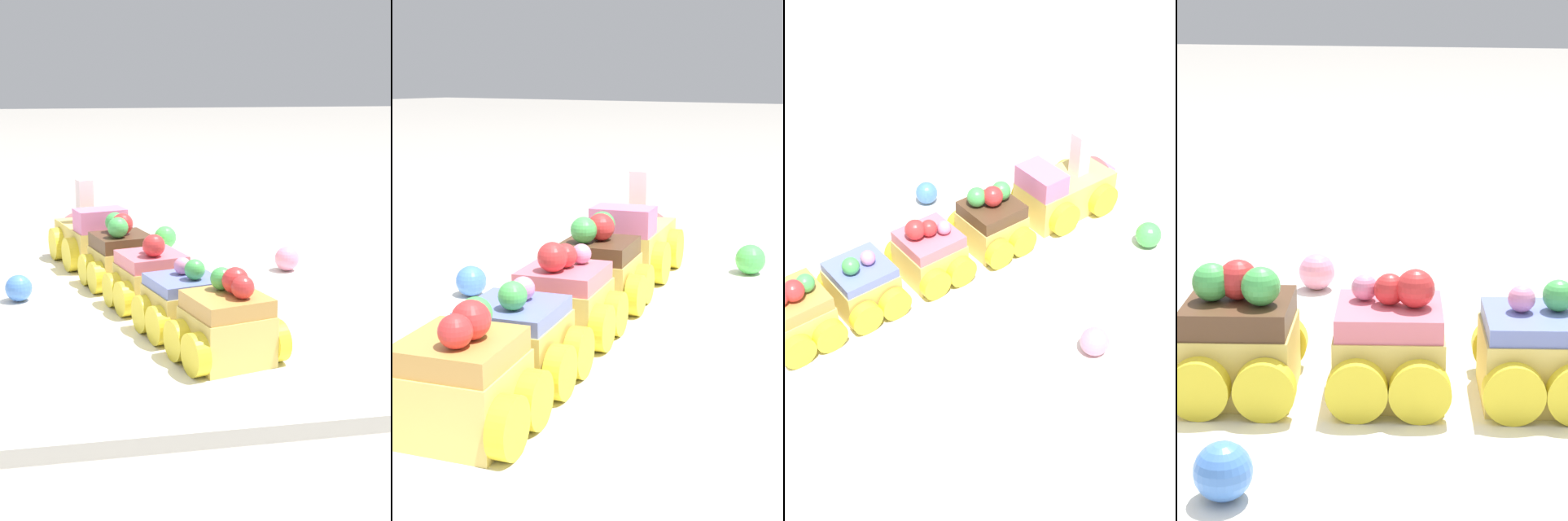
{
  "view_description": "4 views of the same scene",
  "coord_description": "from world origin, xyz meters",
  "views": [
    {
      "loc": [
        -0.7,
        0.1,
        0.22
      ],
      "look_at": [
        -0.01,
        -0.03,
        0.04
      ],
      "focal_mm": 50.0,
      "sensor_mm": 36.0,
      "label": 1
    },
    {
      "loc": [
        -0.45,
        -0.26,
        0.19
      ],
      "look_at": [
        -0.02,
        0.02,
        0.06
      ],
      "focal_mm": 50.0,
      "sensor_mm": 36.0,
      "label": 2
    },
    {
      "loc": [
        -0.23,
        -0.54,
        0.51
      ],
      "look_at": [
        -0.02,
        -0.03,
        0.06
      ],
      "focal_mm": 50.0,
      "sensor_mm": 36.0,
      "label": 3
    },
    {
      "loc": [
        -0.17,
        0.44,
        0.21
      ],
      "look_at": [
        -0.04,
        -0.0,
        0.08
      ],
      "focal_mm": 60.0,
      "sensor_mm": 36.0,
      "label": 4
    }
  ],
  "objects": [
    {
      "name": "cake_car_blueberry",
      "position": [
        -0.13,
        -0.0,
        0.04
      ],
      "size": [
        0.08,
        0.09,
        0.07
      ],
      "rotation": [
        0.0,
        0.0,
        0.25
      ],
      "color": "#EACC66",
      "rests_on": "display_board"
    },
    {
      "name": "gumball_green",
      "position": [
        0.18,
        -0.03,
        0.03
      ],
      "size": [
        0.03,
        0.03,
        0.03
      ],
      "primitive_type": "sphere",
      "color": "#4CBC56",
      "rests_on": "display_board"
    },
    {
      "name": "ground_plane",
      "position": [
        0.0,
        0.0,
        0.0
      ],
      "size": [
        10.0,
        10.0,
        0.0
      ],
      "primitive_type": "plane",
      "color": "gray"
    },
    {
      "name": "cake_car_caramel",
      "position": [
        -0.2,
        -0.02,
        0.04
      ],
      "size": [
        0.08,
        0.09,
        0.07
      ],
      "rotation": [
        0.0,
        0.0,
        0.25
      ],
      "color": "#EACC66",
      "rests_on": "display_board"
    },
    {
      "name": "display_board",
      "position": [
        0.0,
        0.0,
        0.01
      ],
      "size": [
        0.62,
        0.45,
        0.01
      ],
      "primitive_type": "cube",
      "color": "white",
      "rests_on": "ground_plane"
    },
    {
      "name": "cake_car_strawberry",
      "position": [
        -0.05,
        0.02,
        0.04
      ],
      "size": [
        0.08,
        0.09,
        0.07
      ],
      "rotation": [
        0.0,
        0.0,
        0.25
      ],
      "color": "#EACC66",
      "rests_on": "display_board"
    },
    {
      "name": "gumball_blue",
      "position": [
        -0.01,
        0.14,
        0.03
      ],
      "size": [
        0.03,
        0.03,
        0.03
      ],
      "primitive_type": "sphere",
      "color": "#4C84E0",
      "rests_on": "display_board"
    },
    {
      "name": "cake_train_locomotive",
      "position": [
        0.14,
        0.07,
        0.04
      ],
      "size": [
        0.15,
        0.1,
        0.09
      ],
      "rotation": [
        0.0,
        0.0,
        0.25
      ],
      "color": "#EACC66",
      "rests_on": "display_board"
    },
    {
      "name": "cake_car_chocolate",
      "position": [
        0.03,
        0.04,
        0.04
      ],
      "size": [
        0.08,
        0.09,
        0.08
      ],
      "rotation": [
        0.0,
        0.0,
        0.25
      ],
      "color": "#EACC66",
      "rests_on": "display_board"
    }
  ]
}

